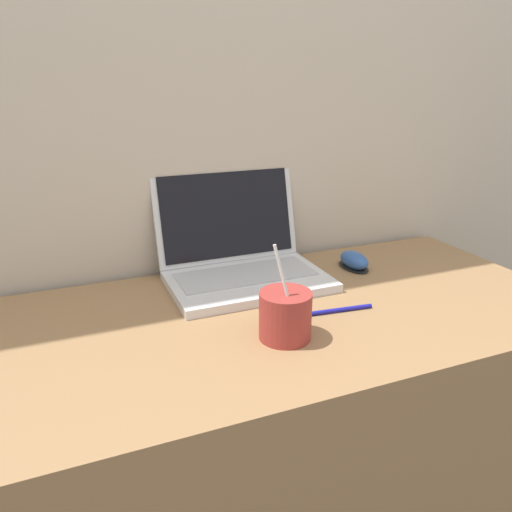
# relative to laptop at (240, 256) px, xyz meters

# --- Properties ---
(wall_back) EXTENTS (7.00, 0.04, 2.50)m
(wall_back) POSITION_rel_laptop_xyz_m (0.02, 0.13, 0.42)
(wall_back) COLOR beige
(wall_back) RESTS_ON ground_plane
(desk) EXTENTS (1.24, 0.59, 0.78)m
(desk) POSITION_rel_laptop_xyz_m (0.02, -0.20, -0.44)
(desk) COLOR #936D47
(desk) RESTS_ON ground_plane
(laptop) EXTENTS (0.36, 0.30, 0.24)m
(laptop) POSITION_rel_laptop_xyz_m (0.00, 0.00, 0.00)
(laptop) COLOR silver
(laptop) RESTS_ON desk
(drink_cup) EXTENTS (0.10, 0.10, 0.18)m
(drink_cup) POSITION_rel_laptop_xyz_m (-0.03, -0.30, -0.01)
(drink_cup) COLOR #9E332D
(drink_cup) RESTS_ON desk
(computer_mouse) EXTENTS (0.06, 0.10, 0.04)m
(computer_mouse) POSITION_rel_laptop_xyz_m (0.29, -0.05, -0.04)
(computer_mouse) COLOR black
(computer_mouse) RESTS_ON desk
(pen) EXTENTS (0.15, 0.03, 0.01)m
(pen) POSITION_rel_laptop_xyz_m (0.12, -0.25, -0.05)
(pen) COLOR #191999
(pen) RESTS_ON desk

